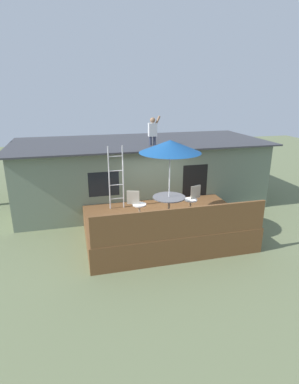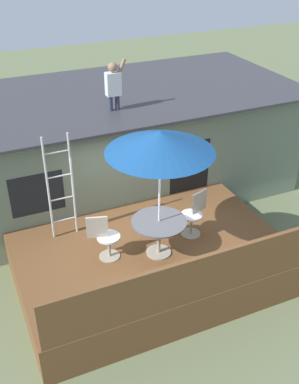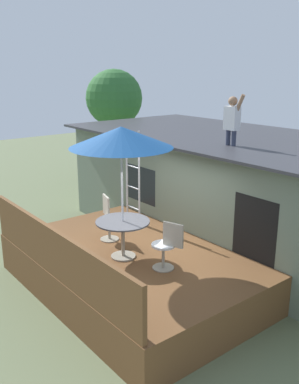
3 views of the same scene
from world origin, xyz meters
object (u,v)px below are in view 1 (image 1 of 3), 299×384
patio_table (169,201)px  patio_umbrella (170,146)px  patio_chair_left (137,205)px  person_figure (153,129)px  patio_chair_right (192,200)px  step_ladder (116,178)px

patio_table → patio_umbrella: 1.76m
patio_umbrella → patio_chair_left: (-0.97, 0.30, -1.89)m
person_figure → patio_chair_right: (0.73, -2.45, -2.07)m
patio_table → patio_chair_left: bearing=163.0°
person_figure → patio_chair_left: 3.43m
patio_table → patio_umbrella: bearing=93.6°
patio_umbrella → patio_chair_left: size_ratio=2.76×
patio_chair_right → patio_umbrella: bearing=-0.0°
patio_table → step_ladder: bearing=137.8°
patio_umbrella → step_ladder: (-1.48, 1.34, -1.25)m
patio_chair_right → patio_chair_left: bearing=-18.2°
patio_umbrella → patio_table: bearing=-86.4°
person_figure → patio_chair_left: size_ratio=1.21×
patio_chair_left → patio_table: bearing=-0.0°
patio_table → step_ladder: 2.06m
patio_umbrella → patio_chair_right: patio_umbrella is taller
step_ladder → person_figure: size_ratio=1.98×
patio_table → patio_chair_right: 0.99m
person_figure → patio_chair_left: person_figure is taller
person_figure → patio_chair_left: bearing=-115.4°
patio_umbrella → patio_chair_right: (0.93, 0.31, -1.89)m
step_ladder → patio_chair_right: bearing=-23.1°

